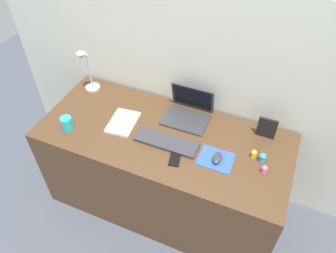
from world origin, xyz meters
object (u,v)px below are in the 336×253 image
object	(u,v)px
coffee_mug	(67,123)
toy_figurine_cyan	(262,157)
keyboard	(166,142)
picture_frame	(267,128)
cell_phone	(175,158)
laptop	(189,110)
mouse	(217,158)
notebook_pad	(123,122)
toy_figurine_yellow	(254,154)
toy_figurine_pink	(264,169)
desk_lamp	(88,72)

from	to	relation	value
coffee_mug	toy_figurine_cyan	bearing A→B (deg)	10.18
keyboard	picture_frame	distance (m)	0.64
keyboard	cell_phone	xyz separation A→B (m)	(0.10, -0.10, -0.01)
cell_phone	laptop	bearing A→B (deg)	86.81
keyboard	mouse	world-z (taller)	mouse
keyboard	mouse	size ratio (longest dim) A/B	4.27
notebook_pad	picture_frame	size ratio (longest dim) A/B	1.60
laptop	toy_figurine_cyan	xyz separation A→B (m)	(0.55, -0.21, -0.02)
toy_figurine_yellow	keyboard	bearing A→B (deg)	-169.57
mouse	laptop	bearing A→B (deg)	134.39
toy_figurine_yellow	toy_figurine_cyan	bearing A→B (deg)	-11.58
mouse	notebook_pad	size ratio (longest dim) A/B	0.40
picture_frame	toy_figurine_cyan	bearing A→B (deg)	-83.60
mouse	coffee_mug	xyz separation A→B (m)	(-0.99, -0.12, 0.03)
laptop	keyboard	distance (m)	0.30
picture_frame	toy_figurine_pink	bearing A→B (deg)	-80.10
desk_lamp	toy_figurine_pink	distance (m)	1.39
cell_phone	notebook_pad	bearing A→B (deg)	149.49
mouse	keyboard	bearing A→B (deg)	178.09
laptop	mouse	size ratio (longest dim) A/B	3.12
keyboard	coffee_mug	xyz separation A→B (m)	(-0.65, -0.14, 0.04)
toy_figurine_pink	toy_figurine_yellow	bearing A→B (deg)	131.49
toy_figurine_cyan	toy_figurine_pink	bearing A→B (deg)	-71.12
keyboard	cell_phone	bearing A→B (deg)	-44.18
mouse	toy_figurine_yellow	distance (m)	0.22
coffee_mug	toy_figurine_pink	world-z (taller)	coffee_mug
coffee_mug	desk_lamp	bearing A→B (deg)	101.63
mouse	picture_frame	distance (m)	0.39
coffee_mug	toy_figurine_yellow	distance (m)	1.21
laptop	toy_figurine_pink	xyz separation A→B (m)	(0.58, -0.29, -0.02)
cell_phone	toy_figurine_pink	size ratio (longest dim) A/B	2.21
desk_lamp	toy_figurine_yellow	world-z (taller)	desk_lamp
toy_figurine_pink	mouse	bearing A→B (deg)	-176.39
picture_frame	coffee_mug	bearing A→B (deg)	-160.09
laptop	coffee_mug	size ratio (longest dim) A/B	3.26
coffee_mug	picture_frame	bearing A→B (deg)	19.91
toy_figurine_cyan	toy_figurine_yellow	bearing A→B (deg)	168.42
notebook_pad	toy_figurine_pink	bearing A→B (deg)	-8.73
coffee_mug	laptop	bearing A→B (deg)	31.91
keyboard	desk_lamp	bearing A→B (deg)	159.46
cell_phone	toy_figurine_cyan	distance (m)	0.52
cell_phone	toy_figurine_cyan	world-z (taller)	toy_figurine_cyan
notebook_pad	toy_figurine_pink	world-z (taller)	toy_figurine_pink
notebook_pad	toy_figurine_pink	distance (m)	0.96
notebook_pad	picture_frame	bearing A→B (deg)	9.67
coffee_mug	cell_phone	bearing A→B (deg)	2.88
cell_phone	mouse	bearing A→B (deg)	7.77
laptop	toy_figurine_cyan	distance (m)	0.59
mouse	coffee_mug	world-z (taller)	coffee_mug
notebook_pad	coffee_mug	world-z (taller)	coffee_mug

